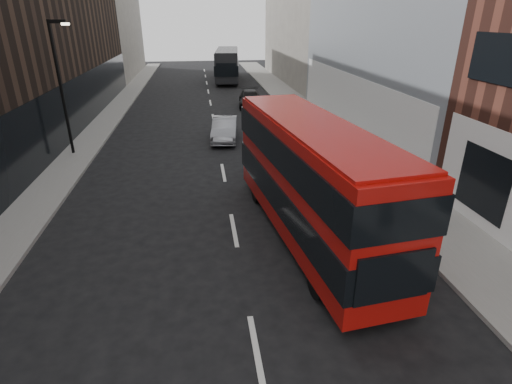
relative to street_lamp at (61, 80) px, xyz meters
name	(u,v)px	position (x,y,z in m)	size (l,w,h in m)	color
sidewalk_right	(310,117)	(15.72, 7.00, -4.11)	(3.00, 80.00, 0.15)	slate
sidewalk_left	(104,124)	(0.22, 7.00, -4.11)	(2.00, 80.00, 0.15)	slate
building_left_mid	(56,20)	(-3.28, 12.00, 2.82)	(5.00, 24.00, 14.00)	black
building_left_far	(111,23)	(-3.28, 34.00, 2.32)	(5.00, 20.00, 13.00)	slate
street_lamp	(61,80)	(0.00, 0.00, 0.00)	(1.06, 0.22, 7.00)	black
red_bus	(311,176)	(10.82, -10.80, -1.86)	(3.65, 10.53, 4.18)	#A80E0A
grey_bus	(227,64)	(10.84, 27.48, -2.22)	(3.75, 11.50, 3.65)	black
car_a	(285,170)	(10.98, -6.00, -3.43)	(1.77, 4.39, 1.50)	black
car_b	(225,129)	(8.72, 1.87, -3.47)	(1.51, 4.32, 1.42)	gray
car_c	(250,99)	(11.60, 11.76, -3.50)	(1.89, 4.66, 1.35)	black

